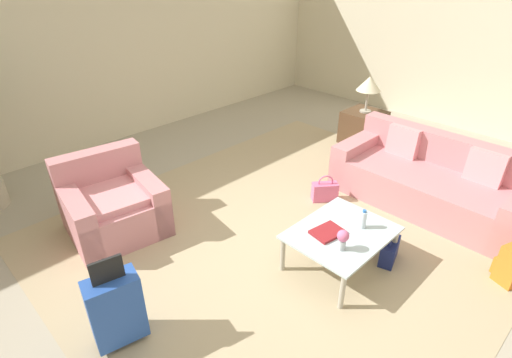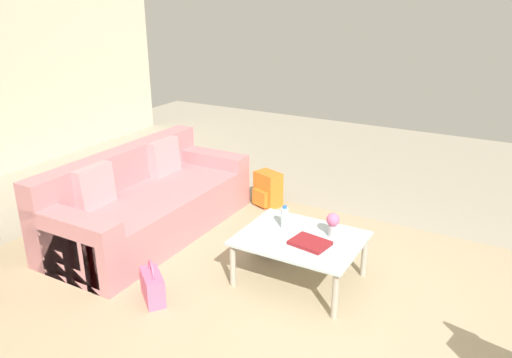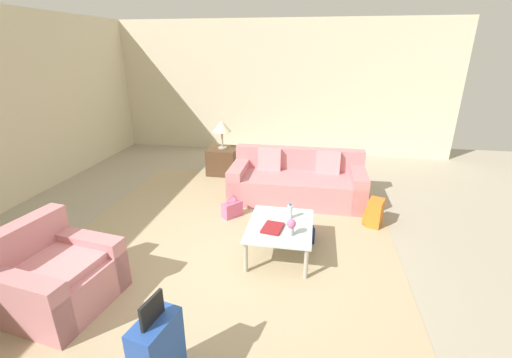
{
  "view_description": "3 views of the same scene",
  "coord_description": "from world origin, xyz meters",
  "views": [
    {
      "loc": [
        -2.37,
        -2.13,
        2.75
      ],
      "look_at": [
        0.21,
        0.49,
        0.68
      ],
      "focal_mm": 28.0,
      "sensor_mm": 36.0,
      "label": 1
    },
    {
      "loc": [
        -1.1,
        2.91,
        2.33
      ],
      "look_at": [
        0.51,
        0.07,
        1.1
      ],
      "focal_mm": 35.0,
      "sensor_mm": 36.0,
      "label": 2
    },
    {
      "loc": [
        -3.36,
        -0.86,
        2.48
      ],
      "look_at": [
        0.7,
        -0.14,
        0.89
      ],
      "focal_mm": 24.0,
      "sensor_mm": 36.0,
      "label": 3
    }
  ],
  "objects": [
    {
      "name": "ground_plane",
      "position": [
        0.0,
        0.0,
        0.0
      ],
      "size": [
        12.0,
        12.0,
        0.0
      ],
      "primitive_type": "plane",
      "color": "#A89E89"
    },
    {
      "name": "wall_right",
      "position": [
        5.06,
        0.0,
        1.55
      ],
      "size": [
        0.12,
        8.0,
        3.1
      ],
      "primitive_type": "cube",
      "color": "beige",
      "rests_on": "ground"
    },
    {
      "name": "area_rug",
      "position": [
        0.6,
        0.2,
        0.0
      ],
      "size": [
        5.2,
        4.4,
        0.01
      ],
      "primitive_type": "cube",
      "color": "tan",
      "rests_on": "ground"
    },
    {
      "name": "couch",
      "position": [
        2.2,
        -0.6,
        0.29
      ],
      "size": [
        0.99,
        2.25,
        0.83
      ],
      "color": "#C67F84",
      "rests_on": "ground"
    },
    {
      "name": "armchair",
      "position": [
        -0.89,
        1.67,
        0.3
      ],
      "size": [
        1.1,
        1.07,
        0.86
      ],
      "color": "#C67F84",
      "rests_on": "ground"
    },
    {
      "name": "coffee_table",
      "position": [
        0.4,
        -0.5,
        0.37
      ],
      "size": [
        1.0,
        0.8,
        0.42
      ],
      "color": "silver",
      "rests_on": "ground"
    },
    {
      "name": "water_bottle",
      "position": [
        0.6,
        -0.6,
        0.51
      ],
      "size": [
        0.06,
        0.06,
        0.2
      ],
      "color": "silver",
      "rests_on": "coffee_table"
    },
    {
      "name": "coffee_table_book",
      "position": [
        0.28,
        -0.42,
        0.43
      ],
      "size": [
        0.33,
        0.27,
        0.03
      ],
      "primitive_type": "cube",
      "rotation": [
        0.0,
        0.0,
        -0.16
      ],
      "color": "maroon",
      "rests_on": "coffee_table"
    },
    {
      "name": "flower_vase",
      "position": [
        0.18,
        -0.65,
        0.54
      ],
      "size": [
        0.11,
        0.11,
        0.21
      ],
      "color": "#B2B7BC",
      "rests_on": "coffee_table"
    },
    {
      "name": "side_table",
      "position": [
        3.2,
        1.0,
        0.27
      ],
      "size": [
        0.59,
        0.59,
        0.54
      ],
      "primitive_type": "cube",
      "color": "#513823",
      "rests_on": "ground"
    },
    {
      "name": "table_lamp",
      "position": [
        3.2,
        1.0,
        0.99
      ],
      "size": [
        0.38,
        0.38,
        0.57
      ],
      "color": "#ADA899",
      "rests_on": "side_table"
    },
    {
      "name": "suitcase_blue",
      "position": [
        -1.6,
        0.2,
        0.36
      ],
      "size": [
        0.44,
        0.3,
        0.85
      ],
      "color": "#2851AD",
      "rests_on": "ground"
    },
    {
      "name": "handbag_pink",
      "position": [
        1.3,
        0.34,
        0.13
      ],
      "size": [
        0.34,
        0.31,
        0.36
      ],
      "color": "pink",
      "rests_on": "ground"
    },
    {
      "name": "handbag_navy",
      "position": [
        0.83,
        -0.82,
        0.13
      ],
      "size": [
        0.35,
        0.23,
        0.36
      ],
      "color": "navy",
      "rests_on": "ground"
    },
    {
      "name": "backpack_orange",
      "position": [
        1.4,
        -1.79,
        0.19
      ],
      "size": [
        0.35,
        0.32,
        0.4
      ],
      "color": "orange",
      "rests_on": "ground"
    }
  ]
}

